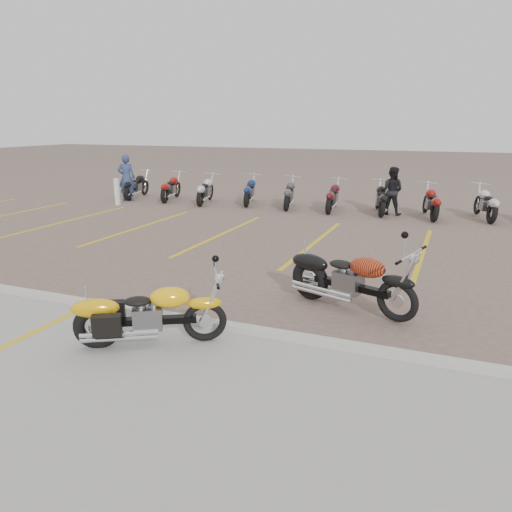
{
  "coord_description": "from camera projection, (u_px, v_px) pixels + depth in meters",
  "views": [
    {
      "loc": [
        3.37,
        -8.32,
        3.05
      ],
      "look_at": [
        0.14,
        -0.4,
        0.75
      ],
      "focal_mm": 35.0,
      "sensor_mm": 36.0,
      "label": 1
    }
  ],
  "objects": [
    {
      "name": "person_b",
      "position": [
        392.0,
        191.0,
        16.82
      ],
      "size": [
        0.86,
        0.71,
        1.62
      ],
      "primitive_type": "imported",
      "rotation": [
        0.0,
        0.0,
        3.02
      ],
      "color": "black",
      "rests_on": "ground"
    },
    {
      "name": "bg_bike_row",
      "position": [
        404.0,
        199.0,
        16.73
      ],
      "size": [
        22.45,
        2.08,
        1.1
      ],
      "color": "black",
      "rests_on": "ground"
    },
    {
      "name": "bollard",
      "position": [
        117.0,
        192.0,
        18.91
      ],
      "size": [
        0.18,
        0.18,
        1.0
      ],
      "primitive_type": "cube",
      "rotation": [
        0.0,
        0.0,
        0.2
      ],
      "color": "silver",
      "rests_on": "ground"
    },
    {
      "name": "parking_stripes",
      "position": [
        315.0,
        243.0,
        13.03
      ],
      "size": [
        38.0,
        5.5,
        0.01
      ],
      "primitive_type": null,
      "color": "gold",
      "rests_on": "ground"
    },
    {
      "name": "concrete_apron",
      "position": [
        102.0,
        411.0,
        5.43
      ],
      "size": [
        60.0,
        5.0,
        0.01
      ],
      "primitive_type": "cube",
      "color": "#9E9B93",
      "rests_on": "ground"
    },
    {
      "name": "ground",
      "position": [
        257.0,
        288.0,
        9.46
      ],
      "size": [
        100.0,
        100.0,
        0.0
      ],
      "primitive_type": "plane",
      "color": "#756053",
      "rests_on": "ground"
    },
    {
      "name": "curb",
      "position": [
        208.0,
        324.0,
        7.66
      ],
      "size": [
        60.0,
        0.18,
        0.12
      ],
      "primitive_type": "cube",
      "color": "#ADAAA3",
      "rests_on": "ground"
    },
    {
      "name": "yellow_cruiser",
      "position": [
        147.0,
        316.0,
        6.95
      ],
      "size": [
        1.9,
        1.17,
        0.87
      ],
      "rotation": [
        0.1,
        0.0,
        0.52
      ],
      "color": "black",
      "rests_on": "ground"
    },
    {
      "name": "person_a",
      "position": [
        127.0,
        178.0,
        19.79
      ],
      "size": [
        0.79,
        0.69,
        1.83
      ],
      "primitive_type": "imported",
      "rotation": [
        0.0,
        0.0,
        3.59
      ],
      "color": "navy",
      "rests_on": "ground"
    },
    {
      "name": "flame_cruiser",
      "position": [
        349.0,
        282.0,
        8.29
      ],
      "size": [
        2.29,
        0.93,
        0.98
      ],
      "rotation": [
        0.07,
        0.0,
        -0.34
      ],
      "color": "black",
      "rests_on": "ground"
    }
  ]
}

